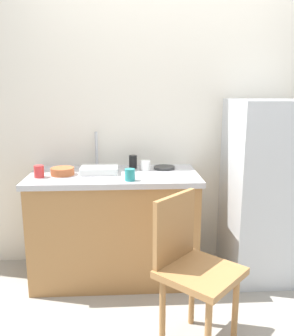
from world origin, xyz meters
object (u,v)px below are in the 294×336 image
cup_red (39,171)px  cup_teal (130,175)px  chair (191,265)px  cup_white (145,165)px  terracotta_bowl (62,171)px  hotplate (164,168)px  dish_tray (99,170)px  cup_black (133,162)px  refrigerator (263,190)px

cup_red → cup_teal: bearing=-11.4°
chair → cup_white: (-0.21, 0.91, 0.39)m
terracotta_bowl → cup_white: 0.64m
hotplate → cup_teal: cup_teal is taller
cup_red → terracotta_bowl: bearing=22.3°
cup_red → cup_teal: size_ratio=1.04×
dish_tray → hotplate: 0.53m
chair → cup_black: (-0.31, 0.98, 0.40)m
dish_tray → terracotta_bowl: 0.27m
hotplate → dish_tray: bearing=-166.8°
refrigerator → chair: size_ratio=1.57×
hotplate → refrigerator: bearing=-10.5°
refrigerator → cup_teal: 1.08m
cup_white → refrigerator: bearing=-6.3°
dish_tray → cup_teal: bearing=-45.9°
refrigerator → cup_black: 1.05m
refrigerator → hotplate: (-0.77, 0.14, 0.16)m
cup_black → cup_red: bearing=-159.2°
terracotta_bowl → cup_teal: bearing=-21.4°
chair → cup_red: 1.29m
dish_tray → cup_black: 0.30m
terracotta_bowl → cup_red: cup_red is taller
cup_red → cup_black: (0.69, 0.26, 0.01)m
cup_red → cup_teal: 0.67m
cup_red → cup_black: bearing=20.8°
hotplate → cup_teal: (-0.28, -0.36, 0.03)m
cup_red → dish_tray: bearing=14.0°
chair → cup_white: size_ratio=11.38×
terracotta_bowl → hotplate: (0.78, 0.16, -0.02)m
cup_black → hotplate: bearing=-8.0°
cup_white → terracotta_bowl: bearing=-169.1°
chair → cup_red: size_ratio=10.14×
dish_tray → terracotta_bowl: size_ratio=1.62×
cup_teal → cup_black: cup_black is taller
refrigerator → terracotta_bowl: (-1.55, -0.02, 0.17)m
cup_black → cup_white: bearing=-38.3°
hotplate → cup_teal: 0.46m
chair → terracotta_bowl: (-0.84, 0.78, 0.37)m
cup_teal → dish_tray: bearing=134.1°
cup_white → hotplate: bearing=15.0°
cup_teal → cup_black: size_ratio=0.80×
cup_teal → cup_red: bearing=168.6°
cup_red → cup_teal: (0.66, -0.13, -0.00)m
dish_tray → hotplate: size_ratio=1.65×
hotplate → cup_black: (-0.25, 0.04, 0.04)m
dish_tray → cup_red: (-0.43, -0.11, 0.02)m
cup_teal → chair: bearing=-59.9°
refrigerator → cup_red: bearing=-177.2°
cup_teal → cup_black: bearing=85.8°
chair → cup_white: cup_white is taller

